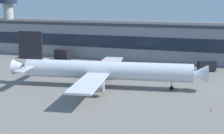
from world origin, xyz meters
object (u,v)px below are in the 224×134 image
Objects in this scene: control_tower at (8,13)px; belt_loader at (102,62)px; airliner at (104,70)px; catering_truck at (62,54)px; traffic_cone_0 at (212,110)px; pushback_tractor at (25,55)px; stair_truck at (207,66)px; crew_van at (183,68)px.

control_tower reaches higher than belt_loader.
catering_truck is at bearing 131.52° from airliner.
traffic_cone_0 is (29.75, -11.85, -4.49)m from airliner.
airliner reaches higher than traffic_cone_0.
airliner is at bearing -48.48° from catering_truck.
airliner is 59.66m from pushback_tractor.
stair_truck reaches higher than belt_loader.
pushback_tractor is at bearing 172.06° from belt_loader.
crew_van is (29.81, -2.47, 0.31)m from belt_loader.
control_tower is at bearing 139.17° from pushback_tractor.
stair_truck is (92.82, -19.79, -15.79)m from control_tower.
crew_van is 0.81× the size of stair_truck.
crew_van is (85.20, -23.76, -16.31)m from control_tower.
belt_loader is at bearing -21.02° from control_tower.
traffic_cone_0 is (60.78, -46.89, -1.97)m from catering_truck.
pushback_tractor is 17.38m from catering_truck.
pushback_tractor is (-48.36, 34.74, -3.77)m from airliner.
catering_truck reaches higher than belt_loader.
control_tower is 5.55× the size of pushback_tractor.
airliner reaches higher than pushback_tractor.
crew_van is 8.05× the size of traffic_cone_0.
control_tower is at bearing 142.80° from airliner.
catering_truck is 1.46× the size of crew_van.
traffic_cone_0 is at bearing -37.65° from catering_truck.
stair_truck reaches higher than pushback_tractor.
belt_loader is 1.25× the size of crew_van.
control_tower is 89.95m from crew_van.
airliner reaches higher than belt_loader.
traffic_cone_0 is (11.63, -39.01, -1.13)m from crew_van.
airliner reaches higher than crew_van.
stair_truck is 9.91× the size of traffic_cone_0.
belt_loader is (55.40, -21.29, -16.62)m from control_tower.
catering_truck is at bearing 164.37° from belt_loader.
stair_truck is (7.62, 3.96, 0.52)m from crew_van.
catering_truck is 1.17× the size of belt_loader.
airliner is at bearing -68.48° from belt_loader.
control_tower is 5.39× the size of crew_van.
control_tower is at bearing 164.42° from crew_van.
pushback_tractor is 7.81× the size of traffic_cone_0.
control_tower reaches higher than catering_truck.
stair_truck is (56.77, -3.92, -0.31)m from catering_truck.
crew_van reaches higher than traffic_cone_0.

